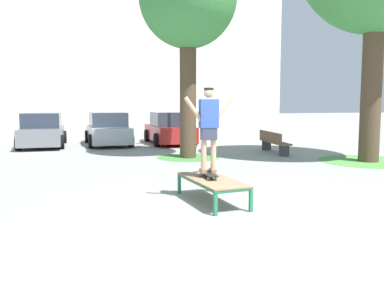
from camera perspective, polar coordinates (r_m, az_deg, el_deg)
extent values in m
plane|color=#999993|center=(7.40, 8.84, -9.52)|extent=(120.00, 120.00, 0.00)
cube|color=silver|center=(39.28, -15.89, 11.59)|extent=(38.89, 4.00, 12.06)
cube|color=#237A4C|center=(8.77, -1.80, -5.76)|extent=(0.07, 0.07, 0.38)
cube|color=#237A4C|center=(9.02, 2.41, -5.42)|extent=(0.07, 0.07, 0.38)
cube|color=#237A4C|center=(7.11, 3.31, -8.53)|extent=(0.07, 0.07, 0.38)
cube|color=#237A4C|center=(7.42, 8.26, -7.96)|extent=(0.07, 0.07, 0.38)
cylinder|color=#237A4C|center=(7.88, 0.48, -5.48)|extent=(0.27, 1.89, 0.05)
cylinder|color=#237A4C|center=(8.17, 5.05, -5.10)|extent=(0.27, 1.89, 0.05)
cylinder|color=#237A4C|center=(8.85, 0.34, -4.23)|extent=(0.76, 0.14, 0.05)
cylinder|color=#237A4C|center=(7.21, 5.86, -6.59)|extent=(0.76, 0.14, 0.05)
cube|color=#847051|center=(8.01, 2.81, -5.01)|extent=(0.97, 1.97, 0.03)
cube|color=black|center=(8.14, 2.32, -4.12)|extent=(0.24, 0.81, 0.02)
cylinder|color=silver|center=(8.40, 1.34, -4.20)|extent=(0.03, 0.06, 0.06)
cylinder|color=silver|center=(8.44, 2.33, -4.16)|extent=(0.03, 0.06, 0.06)
cylinder|color=silver|center=(7.87, 2.31, -4.89)|extent=(0.03, 0.06, 0.06)
cylinder|color=silver|center=(7.91, 3.37, -4.84)|extent=(0.03, 0.06, 0.06)
cylinder|color=tan|center=(8.06, 1.65, -1.22)|extent=(0.11, 0.11, 0.82)
cube|color=#99704C|center=(8.16, 1.55, -3.79)|extent=(0.11, 0.24, 0.07)
cylinder|color=tan|center=(8.11, 3.02, -1.18)|extent=(0.11, 0.11, 0.82)
cube|color=#99704C|center=(8.21, 2.91, -3.74)|extent=(0.11, 0.24, 0.07)
cube|color=#33384C|center=(8.04, 2.35, 1.44)|extent=(0.31, 0.21, 0.24)
cube|color=#2D4C99|center=(8.02, 2.36, 4.29)|extent=(0.37, 0.24, 0.56)
cylinder|color=tan|center=(7.95, 0.26, 4.84)|extent=(0.40, 0.10, 0.52)
cylinder|color=tan|center=(8.10, 4.42, 4.84)|extent=(0.40, 0.10, 0.52)
sphere|color=tan|center=(8.02, 2.37, 7.22)|extent=(0.20, 0.20, 0.20)
cylinder|color=black|center=(8.02, 2.37, 7.72)|extent=(0.19, 0.19, 0.05)
cylinder|color=brown|center=(14.61, 23.84, 6.82)|extent=(0.65, 0.65, 4.65)
cylinder|color=#519342|center=(14.74, 23.47, -2.24)|extent=(3.19, 3.19, 0.01)
cylinder|color=brown|center=(14.36, -0.57, 6.33)|extent=(0.58, 0.58, 4.15)
cylinder|color=#47893D|center=(14.49, -0.56, -1.88)|extent=(2.25, 2.25, 0.01)
cube|color=slate|center=(19.27, -20.21, 1.20)|extent=(1.71, 4.20, 0.70)
cube|color=#2D3847|center=(19.09, -20.32, 3.17)|extent=(1.56, 2.10, 0.64)
cylinder|color=black|center=(20.67, -22.22, 0.83)|extent=(0.22, 0.60, 0.60)
cylinder|color=black|center=(20.53, -17.50, 0.96)|extent=(0.22, 0.60, 0.60)
cylinder|color=black|center=(18.10, -23.23, 0.14)|extent=(0.22, 0.60, 0.60)
cylinder|color=black|center=(17.94, -17.85, 0.28)|extent=(0.22, 0.60, 0.60)
cube|color=#B7BABF|center=(19.24, -11.71, 1.43)|extent=(1.90, 4.28, 0.70)
cube|color=#2D3847|center=(19.05, -11.70, 3.41)|extent=(1.66, 2.17, 0.64)
cylinder|color=black|center=(20.48, -14.46, 1.04)|extent=(0.25, 0.61, 0.60)
cylinder|color=black|center=(20.65, -9.74, 1.18)|extent=(0.25, 0.61, 0.60)
cylinder|color=black|center=(17.89, -13.95, 0.38)|extent=(0.25, 0.61, 0.60)
cylinder|color=black|center=(18.09, -8.57, 0.54)|extent=(0.25, 0.61, 0.60)
cube|color=red|center=(19.39, -3.22, 1.58)|extent=(1.75, 4.22, 0.70)
cube|color=#2D3847|center=(19.21, -3.13, 3.54)|extent=(1.58, 2.12, 0.64)
cylinder|color=black|center=(20.52, -6.32, 1.20)|extent=(0.23, 0.60, 0.60)
cylinder|color=black|center=(20.87, -1.71, 1.31)|extent=(0.23, 0.60, 0.60)
cylinder|color=black|center=(17.97, -4.95, 0.55)|extent=(0.23, 0.60, 0.60)
cylinder|color=black|center=(18.36, 0.26, 0.69)|extent=(0.23, 0.60, 0.60)
cube|color=brown|center=(16.05, 11.54, 0.29)|extent=(0.70, 2.43, 0.06)
cube|color=brown|center=(15.96, 10.89, 1.06)|extent=(0.30, 2.39, 0.36)
cube|color=#424247|center=(16.97, 10.40, -0.17)|extent=(0.38, 0.12, 0.40)
cube|color=#424247|center=(15.18, 12.79, -0.93)|extent=(0.38, 0.12, 0.40)
cylinder|color=#4C4C51|center=(17.35, -0.53, 8.49)|extent=(0.12, 0.12, 5.50)
sphere|color=silver|center=(17.72, -0.54, 17.89)|extent=(0.36, 0.36, 0.36)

